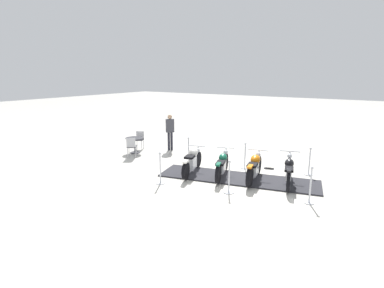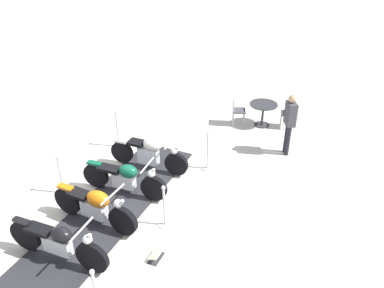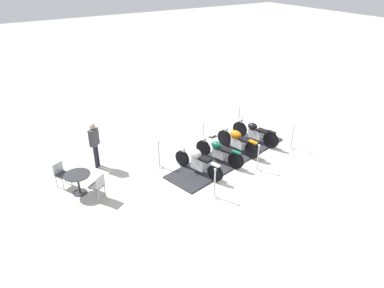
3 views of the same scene
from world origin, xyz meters
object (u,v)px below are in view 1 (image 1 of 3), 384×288
(stanchion_left_mid, at_px, (229,183))
(motorcycle_black, at_px, (289,170))
(motorcycle_forest, at_px, (222,164))
(motorcycle_cream, at_px, (193,160))
(stanchion_right_mid, at_px, (245,160))
(cafe_chair_near_table, at_px, (132,146))
(stanchion_right_front, at_px, (309,166))
(info_placard, at_px, (269,167))
(motorcycle_copper, at_px, (255,167))
(stanchion_right_rear, at_px, (189,154))
(stanchion_left_rear, at_px, (160,173))
(bystander_person, at_px, (170,129))
(cafe_chair_across_table, at_px, (140,139))
(cafe_table, at_px, (135,141))
(stanchion_left_front, at_px, (310,190))

(stanchion_left_mid, bearing_deg, motorcycle_black, 52.08)
(motorcycle_forest, bearing_deg, motorcycle_cream, 84.75)
(stanchion_left_mid, bearing_deg, motorcycle_forest, 125.58)
(stanchion_right_mid, xyz_separation_m, cafe_chair_near_table, (-4.97, -1.28, 0.18))
(motorcycle_forest, distance_m, stanchion_left_mid, 1.54)
(stanchion_right_front, height_order, info_placard, stanchion_right_front)
(cafe_chair_near_table, bearing_deg, motorcycle_copper, -122.58)
(stanchion_right_rear, xyz_separation_m, stanchion_left_rear, (0.63, -2.70, -0.01))
(motorcycle_forest, distance_m, stanchion_left_rear, 2.32)
(stanchion_right_mid, bearing_deg, bystander_person, 170.05)
(motorcycle_cream, bearing_deg, stanchion_right_front, -74.89)
(bystander_person, bearing_deg, stanchion_right_mid, 35.90)
(stanchion_right_mid, height_order, cafe_chair_across_table, stanchion_right_mid)
(stanchion_left_mid, xyz_separation_m, info_placard, (0.21, 3.19, -0.26))
(info_placard, distance_m, cafe_table, 6.37)
(motorcycle_forest, distance_m, motorcycle_cream, 1.17)
(motorcycle_copper, xyz_separation_m, stanchion_right_mid, (-0.87, 1.18, -0.15))
(motorcycle_cream, height_order, cafe_chair_across_table, motorcycle_cream)
(motorcycle_cream, xyz_separation_m, stanchion_right_front, (3.76, 2.25, -0.18))
(stanchion_right_front, bearing_deg, cafe_table, -171.60)
(motorcycle_cream, height_order, stanchion_left_rear, stanchion_left_rear)
(stanchion_left_rear, bearing_deg, info_placard, 55.42)
(cafe_chair_near_table, bearing_deg, stanchion_right_front, -109.53)
(motorcycle_forest, bearing_deg, cafe_chair_across_table, 56.35)
(motorcycle_copper, height_order, motorcycle_cream, motorcycle_copper)
(motorcycle_cream, bearing_deg, motorcycle_copper, -92.93)
(stanchion_left_mid, bearing_deg, cafe_table, 160.89)
(cafe_chair_near_table, bearing_deg, stanchion_left_mid, -137.73)
(stanchion_left_front, height_order, cafe_chair_near_table, stanchion_left_front)
(motorcycle_cream, xyz_separation_m, cafe_table, (-4.02, 1.10, 0.03))
(motorcycle_forest, relative_size, motorcycle_cream, 0.99)
(stanchion_right_rear, relative_size, cafe_table, 1.28)
(motorcycle_black, bearing_deg, stanchion_left_front, -156.86)
(stanchion_left_mid, xyz_separation_m, bystander_person, (-4.95, 3.45, 0.75))
(motorcycle_forest, relative_size, bystander_person, 1.19)
(stanchion_right_rear, relative_size, info_placard, 2.66)
(stanchion_right_rear, bearing_deg, cafe_chair_near_table, -164.22)
(motorcycle_black, bearing_deg, motorcycle_cream, 87.52)
(motorcycle_copper, xyz_separation_m, motorcycle_forest, (-1.14, -0.27, -0.03))
(motorcycle_cream, height_order, bystander_person, bystander_person)
(motorcycle_forest, height_order, cafe_chair_across_table, motorcycle_forest)
(motorcycle_black, height_order, stanchion_right_front, stanchion_right_front)
(motorcycle_black, height_order, stanchion_right_rear, stanchion_right_rear)
(stanchion_left_front, bearing_deg, cafe_chair_near_table, 173.80)
(motorcycle_cream, xyz_separation_m, stanchion_right_rear, (-0.96, 1.16, -0.15))
(motorcycle_black, xyz_separation_m, stanchion_right_rear, (-4.37, 0.37, -0.12))
(motorcycle_copper, relative_size, cafe_chair_across_table, 2.41)
(stanchion_left_front, bearing_deg, motorcycle_copper, 155.42)
(stanchion_left_mid, height_order, stanchion_right_rear, stanchion_right_rear)
(motorcycle_black, xyz_separation_m, stanchion_left_mid, (-1.38, -1.77, -0.19))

